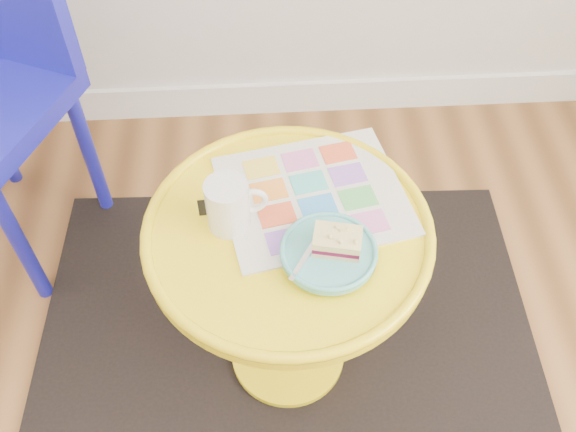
{
  "coord_description": "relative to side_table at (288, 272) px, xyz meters",
  "views": [
    {
      "loc": [
        0.44,
        0.28,
        1.53
      ],
      "look_at": [
        0.49,
        1.04,
        0.58
      ],
      "focal_mm": 40.0,
      "sensor_mm": 36.0,
      "label": 1
    }
  ],
  "objects": [
    {
      "name": "rug",
      "position": [
        0.0,
        -0.0,
        -0.38
      ],
      "size": [
        1.33,
        1.14,
        0.01
      ],
      "primitive_type": "cube",
      "rotation": [
        0.0,
        0.0,
        -0.03
      ],
      "color": "black",
      "rests_on": "ground"
    },
    {
      "name": "side_table",
      "position": [
        0.0,
        0.0,
        0.0
      ],
      "size": [
        0.57,
        0.57,
        0.54
      ],
      "color": "yellow",
      "rests_on": "ground"
    },
    {
      "name": "newspaper",
      "position": [
        0.06,
        0.08,
        0.15
      ],
      "size": [
        0.42,
        0.37,
        0.01
      ],
      "primitive_type": "cube",
      "rotation": [
        0.0,
        0.0,
        0.2
      ],
      "color": "silver",
      "rests_on": "side_table"
    },
    {
      "name": "mug",
      "position": [
        -0.11,
        0.02,
        0.21
      ],
      "size": [
        0.12,
        0.08,
        0.11
      ],
      "rotation": [
        0.0,
        0.0,
        0.07
      ],
      "color": "white",
      "rests_on": "side_table"
    },
    {
      "name": "plate",
      "position": [
        0.07,
        -0.08,
        0.17
      ],
      "size": [
        0.18,
        0.18,
        0.02
      ],
      "color": "#50A9A7",
      "rests_on": "newspaper"
    },
    {
      "name": "cake_slice",
      "position": [
        0.09,
        -0.07,
        0.2
      ],
      "size": [
        0.1,
        0.08,
        0.04
      ],
      "rotation": [
        0.0,
        0.0,
        -0.21
      ],
      "color": "#D3BC8C",
      "rests_on": "plate"
    },
    {
      "name": "fork",
      "position": [
        0.04,
        -0.07,
        0.18
      ],
      "size": [
        0.09,
        0.13,
        0.0
      ],
      "rotation": [
        0.0,
        0.0,
        -0.55
      ],
      "color": "silver",
      "rests_on": "plate"
    }
  ]
}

